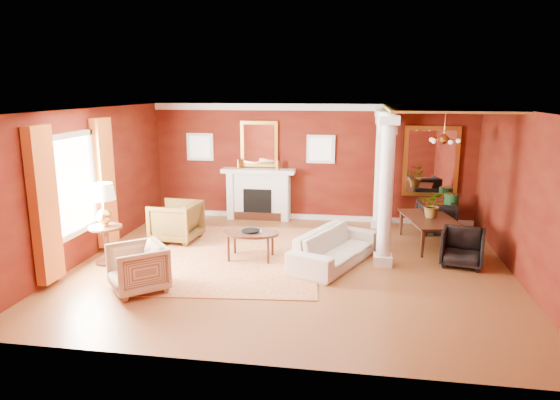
% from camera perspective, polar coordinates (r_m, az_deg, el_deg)
% --- Properties ---
extents(ground, '(8.00, 8.00, 0.00)m').
position_cam_1_polar(ground, '(9.50, 1.32, -7.50)').
color(ground, brown).
rests_on(ground, ground).
extents(room_shell, '(8.04, 7.04, 2.92)m').
position_cam_1_polar(room_shell, '(9.00, 1.38, 4.65)').
color(room_shell, '#5D1E0D').
rests_on(room_shell, ground).
extents(fireplace, '(1.85, 0.42, 1.29)m').
position_cam_1_polar(fireplace, '(12.68, -2.47, 0.69)').
color(fireplace, white).
rests_on(fireplace, ground).
extents(overmantel_mirror, '(0.95, 0.07, 1.15)m').
position_cam_1_polar(overmantel_mirror, '(12.61, -2.40, 6.41)').
color(overmantel_mirror, gold).
rests_on(overmantel_mirror, fireplace).
extents(flank_window_left, '(0.70, 0.07, 0.70)m').
position_cam_1_polar(flank_window_left, '(13.03, -9.12, 6.02)').
color(flank_window_left, white).
rests_on(flank_window_left, room_shell).
extents(flank_window_right, '(0.70, 0.07, 0.70)m').
position_cam_1_polar(flank_window_right, '(12.42, 4.68, 5.81)').
color(flank_window_right, white).
rests_on(flank_window_right, room_shell).
extents(left_window, '(0.21, 2.55, 2.60)m').
position_cam_1_polar(left_window, '(9.85, -22.21, 0.90)').
color(left_window, white).
rests_on(left_window, room_shell).
extents(column_front, '(0.36, 0.36, 2.80)m').
position_cam_1_polar(column_front, '(9.33, 12.01, 0.98)').
color(column_front, white).
rests_on(column_front, ground).
extents(column_back, '(0.36, 0.36, 2.80)m').
position_cam_1_polar(column_back, '(11.99, 11.41, 3.56)').
color(column_back, white).
rests_on(column_back, ground).
extents(header_beam, '(0.30, 3.20, 0.32)m').
position_cam_1_polar(header_beam, '(10.77, 11.90, 8.92)').
color(header_beam, white).
rests_on(header_beam, column_front).
extents(amber_ceiling, '(2.30, 3.40, 0.04)m').
position_cam_1_polar(amber_ceiling, '(10.72, 18.24, 9.89)').
color(amber_ceiling, gold).
rests_on(amber_ceiling, room_shell).
extents(dining_mirror, '(1.30, 0.07, 1.70)m').
position_cam_1_polar(dining_mirror, '(12.53, 16.86, 4.22)').
color(dining_mirror, gold).
rests_on(dining_mirror, room_shell).
extents(chandelier, '(0.60, 0.62, 0.75)m').
position_cam_1_polar(chandelier, '(10.82, 18.24, 6.60)').
color(chandelier, '#BF873C').
rests_on(chandelier, room_shell).
extents(crown_trim, '(8.00, 0.08, 0.16)m').
position_cam_1_polar(crown_trim, '(12.36, 3.59, 10.54)').
color(crown_trim, white).
rests_on(crown_trim, room_shell).
extents(base_trim, '(8.00, 0.08, 0.12)m').
position_cam_1_polar(base_trim, '(12.76, 3.42, -1.94)').
color(base_trim, white).
rests_on(base_trim, ground).
extents(rug, '(3.52, 4.45, 0.02)m').
position_cam_1_polar(rug, '(10.03, -4.85, -6.37)').
color(rug, maroon).
rests_on(rug, ground).
extents(sofa, '(1.48, 2.28, 0.86)m').
position_cam_1_polar(sofa, '(9.52, 6.30, -4.78)').
color(sofa, beige).
rests_on(sofa, ground).
extents(armchair_leopard, '(0.96, 1.02, 0.96)m').
position_cam_1_polar(armchair_leopard, '(11.08, -11.82, -2.20)').
color(armchair_leopard, black).
rests_on(armchair_leopard, ground).
extents(armchair_stripe, '(1.14, 1.15, 0.87)m').
position_cam_1_polar(armchair_stripe, '(8.55, -15.96, -7.25)').
color(armchair_stripe, tan).
rests_on(armchair_stripe, ground).
extents(coffee_table, '(1.10, 1.10, 0.55)m').
position_cam_1_polar(coffee_table, '(9.71, -3.37, -3.90)').
color(coffee_table, black).
rests_on(coffee_table, ground).
extents(coffee_book, '(0.14, 0.05, 0.20)m').
position_cam_1_polar(coffee_book, '(9.67, -2.96, -3.07)').
color(coffee_book, black).
rests_on(coffee_book, coffee_table).
extents(side_table, '(0.62, 0.62, 1.55)m').
position_cam_1_polar(side_table, '(9.91, -19.48, -1.03)').
color(side_table, black).
rests_on(side_table, ground).
extents(dining_table, '(0.92, 1.79, 0.95)m').
position_cam_1_polar(dining_table, '(11.01, 16.93, -2.61)').
color(dining_table, black).
rests_on(dining_table, ground).
extents(dining_chair_near, '(0.90, 0.87, 0.77)m').
position_cam_1_polar(dining_chair_near, '(9.98, 20.16, -4.95)').
color(dining_chair_near, black).
rests_on(dining_chair_near, ground).
extents(dining_chair_far, '(0.85, 0.80, 0.79)m').
position_cam_1_polar(dining_chair_far, '(12.04, 17.39, -1.74)').
color(dining_chair_far, black).
rests_on(dining_chair_far, ground).
extents(green_urn, '(0.36, 0.36, 0.87)m').
position_cam_1_polar(green_urn, '(12.38, 18.87, -1.72)').
color(green_urn, '#143F1B').
rests_on(green_urn, ground).
extents(potted_plant, '(0.65, 0.69, 0.43)m').
position_cam_1_polar(potted_plant, '(10.90, 17.18, 0.95)').
color(potted_plant, '#26591E').
rests_on(potted_plant, dining_table).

